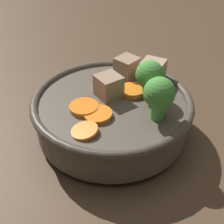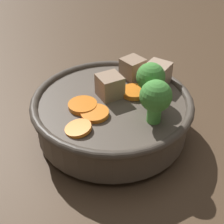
% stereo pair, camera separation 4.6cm
% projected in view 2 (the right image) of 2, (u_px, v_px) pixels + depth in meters
% --- Properties ---
extents(ground_plane, '(3.00, 3.00, 0.00)m').
position_uv_depth(ground_plane, '(112.00, 133.00, 0.48)').
color(ground_plane, '#4C3826').
extents(stirfry_bowl, '(0.23, 0.23, 0.12)m').
position_uv_depth(stirfry_bowl, '(114.00, 110.00, 0.45)').
color(stirfry_bowl, '#51473D').
rests_on(stirfry_bowl, ground_plane).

